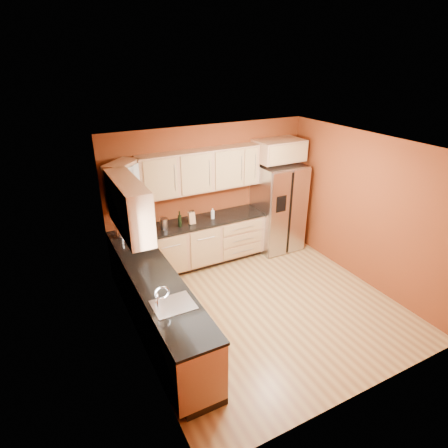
{
  "coord_description": "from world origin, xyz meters",
  "views": [
    {
      "loc": [
        -2.88,
        -4.13,
        3.74
      ],
      "look_at": [
        -0.26,
        0.9,
        1.15
      ],
      "focal_mm": 30.0,
      "sensor_mm": 36.0,
      "label": 1
    }
  ],
  "objects": [
    {
      "name": "floor",
      "position": [
        0.0,
        0.0,
        0.0
      ],
      "size": [
        4.0,
        4.0,
        0.0
      ],
      "primitive_type": "plane",
      "color": "olive",
      "rests_on": "ground"
    },
    {
      "name": "ceiling",
      "position": [
        0.0,
        0.0,
        2.6
      ],
      "size": [
        4.0,
        4.0,
        0.0
      ],
      "primitive_type": "plane",
      "color": "white",
      "rests_on": "wall_back"
    },
    {
      "name": "wall_back",
      "position": [
        0.0,
        2.0,
        1.3
      ],
      "size": [
        4.0,
        0.04,
        2.6
      ],
      "primitive_type": "cube",
      "color": "maroon",
      "rests_on": "floor"
    },
    {
      "name": "wall_front",
      "position": [
        0.0,
        -2.0,
        1.3
      ],
      "size": [
        4.0,
        0.04,
        2.6
      ],
      "primitive_type": "cube",
      "color": "maroon",
      "rests_on": "floor"
    },
    {
      "name": "wall_left",
      "position": [
        -2.0,
        0.0,
        1.3
      ],
      "size": [
        0.04,
        4.0,
        2.6
      ],
      "primitive_type": "cube",
      "color": "maroon",
      "rests_on": "floor"
    },
    {
      "name": "wall_right",
      "position": [
        2.0,
        0.0,
        1.3
      ],
      "size": [
        0.04,
        4.0,
        2.6
      ],
      "primitive_type": "cube",
      "color": "maroon",
      "rests_on": "floor"
    },
    {
      "name": "base_cabinets_back",
      "position": [
        -0.55,
        1.7,
        0.44
      ],
      "size": [
        2.9,
        0.6,
        0.88
      ],
      "primitive_type": "cube",
      "color": "#9E714D",
      "rests_on": "floor"
    },
    {
      "name": "base_cabinets_left",
      "position": [
        -1.7,
        0.0,
        0.44
      ],
      "size": [
        0.6,
        2.8,
        0.88
      ],
      "primitive_type": "cube",
      "color": "#9E714D",
      "rests_on": "floor"
    },
    {
      "name": "countertop_back",
      "position": [
        -0.55,
        1.69,
        0.9
      ],
      "size": [
        2.9,
        0.62,
        0.04
      ],
      "primitive_type": "cube",
      "color": "black",
      "rests_on": "base_cabinets_back"
    },
    {
      "name": "countertop_left",
      "position": [
        -1.69,
        0.0,
        0.9
      ],
      "size": [
        0.62,
        2.8,
        0.04
      ],
      "primitive_type": "cube",
      "color": "black",
      "rests_on": "base_cabinets_left"
    },
    {
      "name": "upper_cabinets_back",
      "position": [
        -0.25,
        1.83,
        1.83
      ],
      "size": [
        2.3,
        0.33,
        0.75
      ],
      "primitive_type": "cube",
      "color": "#9E714D",
      "rests_on": "wall_back"
    },
    {
      "name": "upper_cabinets_left",
      "position": [
        -1.83,
        0.72,
        1.83
      ],
      "size": [
        0.33,
        1.35,
        0.75
      ],
      "primitive_type": "cube",
      "color": "#9E714D",
      "rests_on": "wall_left"
    },
    {
      "name": "corner_upper_cabinet",
      "position": [
        -1.67,
        1.67,
        1.83
      ],
      "size": [
        0.67,
        0.67,
        0.75
      ],
      "primitive_type": "cube",
      "rotation": [
        0.0,
        0.0,
        0.79
      ],
      "color": "#9E714D",
      "rests_on": "wall_back"
    },
    {
      "name": "over_fridge_cabinet",
      "position": [
        1.35,
        1.7,
        2.05
      ],
      "size": [
        0.92,
        0.6,
        0.4
      ],
      "primitive_type": "cube",
      "color": "#9E714D",
      "rests_on": "wall_back"
    },
    {
      "name": "refrigerator",
      "position": [
        1.35,
        1.62,
        0.89
      ],
      "size": [
        0.9,
        0.75,
        1.78
      ],
      "primitive_type": "cube",
      "color": "#ABABAF",
      "rests_on": "floor"
    },
    {
      "name": "window",
      "position": [
        -1.98,
        -0.5,
        1.55
      ],
      "size": [
        0.03,
        0.9,
        1.0
      ],
      "primitive_type": "cube",
      "color": "white",
      "rests_on": "wall_left"
    },
    {
      "name": "sink_faucet",
      "position": [
        -1.69,
        -0.5,
        1.07
      ],
      "size": [
        0.5,
        0.42,
        0.3
      ],
      "primitive_type": null,
      "color": "white",
      "rests_on": "countertop_left"
    },
    {
      "name": "canister_left",
      "position": [
        -1.82,
        1.67,
        1.02
      ],
      "size": [
        0.16,
        0.16,
        0.2
      ],
      "primitive_type": "cylinder",
      "rotation": [
        0.0,
        0.0,
        -0.38
      ],
      "color": "#ABABAF",
      "rests_on": "countertop_back"
    },
    {
      "name": "canister_right",
      "position": [
        -1.06,
        1.63,
        1.02
      ],
      "size": [
        0.16,
        0.16,
        0.21
      ],
      "primitive_type": "cylinder",
      "rotation": [
        0.0,
        0.0,
        -0.31
      ],
      "color": "#ABABAF",
      "rests_on": "countertop_back"
    },
    {
      "name": "wine_bottle_a",
      "position": [
        -1.28,
        1.68,
        1.1
      ],
      "size": [
        0.11,
        0.11,
        0.37
      ],
      "primitive_type": null,
      "rotation": [
        0.0,
        0.0,
        0.41
      ],
      "color": "black",
      "rests_on": "countertop_back"
    },
    {
      "name": "wine_bottle_b",
      "position": [
        -0.77,
        1.61,
        1.07
      ],
      "size": [
        0.07,
        0.07,
        0.3
      ],
      "primitive_type": null,
      "rotation": [
        0.0,
        0.0,
        0.12
      ],
      "color": "black",
      "rests_on": "countertop_back"
    },
    {
      "name": "knife_block",
      "position": [
        -0.53,
        1.64,
        1.03
      ],
      "size": [
        0.12,
        0.11,
        0.22
      ],
      "primitive_type": "cube",
      "rotation": [
        0.0,
        0.0,
        -0.07
      ],
      "color": "tan",
      "rests_on": "countertop_back"
    },
    {
      "name": "soap_dispenser",
      "position": [
        -0.1,
        1.67,
        1.02
      ],
      "size": [
        0.08,
        0.08,
        0.2
      ],
      "primitive_type": "cylinder",
      "rotation": [
        0.0,
        0.0,
        -0.14
      ],
      "color": "white",
      "rests_on": "countertop_back"
    }
  ]
}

